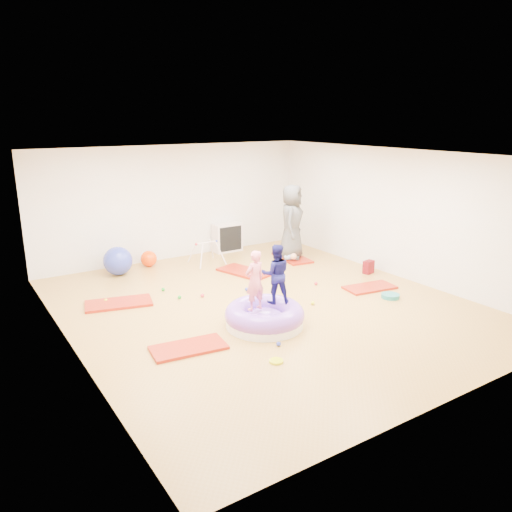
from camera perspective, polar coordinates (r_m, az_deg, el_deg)
room at (r=9.08m, az=1.03°, el=2.61°), size 7.01×8.01×2.81m
gym_mat_front_left at (r=7.87m, az=-7.72°, el=-10.34°), size 1.20×0.71×0.05m
gym_mat_mid_left at (r=9.88m, az=-15.42°, el=-5.22°), size 1.34×0.89×0.05m
gym_mat_center_back at (r=11.40m, az=-1.30°, el=-1.81°), size 0.95×1.38×0.05m
gym_mat_right at (r=10.65m, az=12.86°, el=-3.52°), size 1.13×0.68×0.04m
gym_mat_rear_right at (r=12.55m, az=4.16°, el=-0.21°), size 0.74×1.23×0.05m
inflatable_cushion at (r=8.54m, az=0.98°, el=-6.95°), size 1.36×1.36×0.43m
child_pink at (r=8.18m, az=-0.15°, el=-2.49°), size 0.40×0.29×1.02m
child_navy at (r=8.49m, az=2.27°, el=-1.74°), size 0.63×0.58×1.04m
adult_caregiver at (r=12.27m, az=4.11°, el=3.92°), size 1.04×1.03×1.82m
infant at (r=12.24m, az=3.97°, el=-0.01°), size 0.33×0.34×0.20m
ball_pit_balls at (r=9.65m, az=-3.10°, el=-5.08°), size 4.12×3.43×0.07m
exercise_ball_blue at (r=11.60m, az=-15.51°, el=-0.55°), size 0.65×0.65×0.65m
exercise_ball_orange at (r=12.11m, az=-12.16°, el=-0.30°), size 0.38×0.38×0.38m
infant_play_gym at (r=12.01m, az=-5.67°, el=0.75°), size 0.73×0.69×0.56m
cube_shelf at (r=13.16m, az=-3.28°, el=2.13°), size 0.75×0.37×0.75m
balance_disc at (r=10.21m, az=15.10°, el=-4.43°), size 0.35×0.35×0.08m
backpack at (r=11.62m, az=12.74°, el=-1.23°), size 0.28×0.21×0.29m
yellow_toy at (r=7.43m, az=2.32°, el=-11.91°), size 0.21×0.21×0.03m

